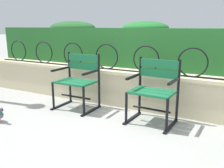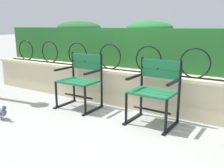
# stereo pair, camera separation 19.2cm
# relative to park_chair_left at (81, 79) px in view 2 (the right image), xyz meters

# --- Properties ---
(ground_plane) EXTENTS (60.00, 60.00, 0.00)m
(ground_plane) POSITION_rel_park_chair_left_xyz_m (0.79, -0.50, -0.47)
(ground_plane) COLOR #9E9E99
(stone_wall) EXTENTS (6.48, 0.41, 0.59)m
(stone_wall) POSITION_rel_park_chair_left_xyz_m (0.79, 0.47, -0.17)
(stone_wall) COLOR beige
(stone_wall) RESTS_ON ground
(iron_arch_fence) EXTENTS (5.96, 0.02, 0.42)m
(iron_arch_fence) POSITION_rel_park_chair_left_xyz_m (0.67, 0.39, 0.31)
(iron_arch_fence) COLOR black
(iron_arch_fence) RESTS_ON stone_wall
(hedge_row) EXTENTS (6.35, 0.61, 0.80)m
(hedge_row) POSITION_rel_park_chair_left_xyz_m (0.78, 0.95, 0.50)
(hedge_row) COLOR #236028
(hedge_row) RESTS_ON stone_wall
(park_chair_left) EXTENTS (0.63, 0.53, 0.87)m
(park_chair_left) POSITION_rel_park_chair_left_xyz_m (0.00, 0.00, 0.00)
(park_chair_left) COLOR #19663D
(park_chair_left) RESTS_ON ground
(park_chair_right) EXTENTS (0.63, 0.55, 0.87)m
(park_chair_right) POSITION_rel_park_chair_left_xyz_m (1.27, -0.00, -0.00)
(park_chair_right) COLOR #19663D
(park_chair_right) RESTS_ON ground
(pigeon_near_chairs) EXTENTS (0.29, 0.13, 0.22)m
(pigeon_near_chairs) POSITION_rel_park_chair_left_xyz_m (-0.62, -1.03, -0.36)
(pigeon_near_chairs) COLOR #5B5B66
(pigeon_near_chairs) RESTS_ON ground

